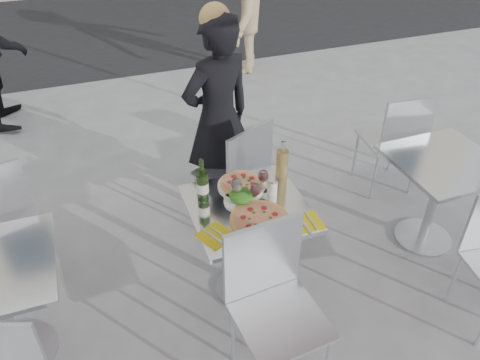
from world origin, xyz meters
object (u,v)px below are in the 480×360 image
object	(u,v)px
wine_bottle	(202,184)
salad_plate	(241,197)
napkin_left	(216,235)
wineglass_red_b	(263,177)
pizza_far	(242,184)
pizza_near	(260,220)
wineglass_white_b	(237,187)
chair_near	(272,295)
pedestrian_b	(244,10)
wineglass_white_a	(236,185)
napkin_right	(306,222)
wineglass_red_a	(256,190)
side_table_right	(439,184)
sugar_shaker	(272,186)
side_chair_rfar	(397,136)
woman_diner	(218,119)
chair_far	(238,170)
carafe	(282,164)
main_table	(248,232)

from	to	relation	value
wine_bottle	salad_plate	bearing A→B (deg)	-26.60
napkin_left	wineglass_red_b	bearing A→B (deg)	10.32
pizza_far	wine_bottle	xyz separation A→B (m)	(-0.28, -0.04, 0.10)
pizza_near	wineglass_white_b	distance (m)	0.26
napkin_left	pizza_far	bearing A→B (deg)	26.54
chair_near	napkin_left	distance (m)	0.46
pedestrian_b	wineglass_white_a	world-z (taller)	pedestrian_b
napkin_right	wineglass_red_a	bearing A→B (deg)	131.70
chair_near	pizza_far	distance (m)	0.81
side_table_right	wineglass_red_b	distance (m)	1.40
pizza_far	wineglass_red_b	bearing A→B (deg)	-39.92
wineglass_white_b	sugar_shaker	bearing A→B (deg)	-0.70
chair_near	pizza_far	bearing A→B (deg)	76.85
pedestrian_b	napkin_left	bearing A→B (deg)	4.90
wine_bottle	napkin_right	world-z (taller)	wine_bottle
side_chair_rfar	salad_plate	distance (m)	1.73
chair_near	woman_diner	distance (m)	1.59
pizza_far	wineglass_white_b	world-z (taller)	wineglass_white_b
side_table_right	wineglass_red_a	world-z (taller)	wineglass_red_a
wineglass_white_b	chair_far	bearing A→B (deg)	69.33
chair_far	wineglass_white_b	bearing A→B (deg)	44.82
wine_bottle	wineglass_white_b	distance (m)	0.22
sugar_shaker	woman_diner	bearing A→B (deg)	94.10
napkin_left	napkin_right	xyz separation A→B (m)	(0.54, -0.07, 0.00)
pedestrian_b	salad_plate	size ratio (longest dim) A/B	7.41
chair_far	napkin_right	distance (m)	0.91
pizza_near	pizza_far	world-z (taller)	pizza_far
wineglass_white_a	wineglass_white_b	xyz separation A→B (m)	(-0.00, -0.02, 0.00)
side_table_right	napkin_right	distance (m)	1.27
side_table_right	pedestrian_b	distance (m)	3.69
chair_far	wineglass_white_b	world-z (taller)	chair_far
wineglass_white_a	side_table_right	bearing A→B (deg)	-3.66
wine_bottle	carafe	size ratio (longest dim) A/B	1.02
wineglass_red_b	wineglass_white_b	bearing A→B (deg)	-167.19
pedestrian_b	wineglass_red_b	xyz separation A→B (m)	(-1.21, -3.55, 0.04)
chair_far	woman_diner	distance (m)	0.45
woman_diner	pizza_near	size ratio (longest dim) A/B	4.61
pedestrian_b	salad_plate	distance (m)	3.86
main_table	side_table_right	world-z (taller)	same
wine_bottle	sugar_shaker	world-z (taller)	wine_bottle
main_table	carafe	bearing A→B (deg)	32.42
side_chair_rfar	salad_plate	size ratio (longest dim) A/B	4.38
wine_bottle	wineglass_white_b	xyz separation A→B (m)	(0.19, -0.09, -0.00)
napkin_left	wineglass_white_a	bearing A→B (deg)	25.29
chair_near	main_table	bearing A→B (deg)	77.30
side_chair_rfar	pizza_far	world-z (taller)	side_chair_rfar
side_chair_rfar	chair_far	bearing A→B (deg)	7.34
wineglass_red_b	napkin_right	xyz separation A→B (m)	(0.12, -0.38, -0.11)
wineglass_white_a	side_chair_rfar	bearing A→B (deg)	18.68
woman_diner	napkin_right	distance (m)	1.26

